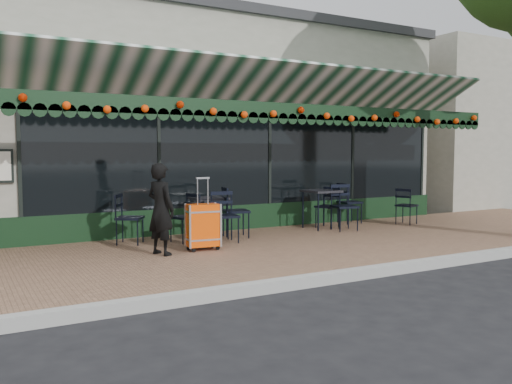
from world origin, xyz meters
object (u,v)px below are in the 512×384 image
suitcase (203,226)px  chair_b_front (225,217)px  chair_a_left (327,207)px  chair_a_front (345,207)px  woman (161,209)px  chair_b_left (185,218)px  chair_a_right (350,203)px  chair_solo (130,218)px  cafe_table_b (209,201)px  cafe_table_a (321,194)px  chair_a_extra (407,206)px  chair_b_right (236,212)px

suitcase → chair_b_front: bearing=44.9°
chair_a_left → chair_a_front: 0.51m
woman → chair_b_left: 1.23m
woman → chair_a_right: bearing=-96.6°
chair_a_right → chair_solo: size_ratio=1.03×
chair_a_left → chair_a_front: bearing=-20.3°
chair_b_front → chair_solo: 1.63m
suitcase → chair_a_left: suitcase is taller
chair_b_left → chair_solo: bearing=-122.2°
cafe_table_b → cafe_table_a: bearing=-3.5°
chair_a_extra → chair_b_left: size_ratio=0.93×
chair_a_extra → chair_a_front: bearing=73.5°
chair_a_right → chair_b_front: bearing=108.7°
cafe_table_a → chair_solo: chair_solo is taller
woman → chair_b_left: bearing=-62.8°
chair_a_left → chair_b_right: chair_b_right is taller
woman → chair_solo: woman is taller
chair_a_left → chair_solo: size_ratio=0.98×
chair_b_front → chair_solo: bearing=164.2°
cafe_table_b → chair_solo: (-1.51, -0.05, -0.22)m
chair_a_right → chair_a_extra: size_ratio=1.13×
cafe_table_a → chair_a_left: bearing=14.4°
chair_a_right → chair_a_front: 1.15m
chair_b_front → chair_a_right: bearing=23.0°
suitcase → chair_b_front: 0.81m
cafe_table_a → chair_solo: 3.98m
chair_b_right → chair_b_front: 0.58m
cafe_table_b → chair_solo: 1.53m
chair_a_right → chair_solo: 5.02m
chair_a_left → chair_a_right: 0.90m
chair_a_right → chair_b_left: 4.16m
chair_a_right → chair_b_right: size_ratio=0.95×
chair_b_left → chair_b_right: size_ratio=0.90×
chair_a_front → chair_b_right: size_ratio=0.99×
chair_a_left → chair_a_front: chair_a_front is taller
chair_a_left → chair_b_front: (-2.68, -0.62, 0.02)m
chair_a_front → chair_b_front: chair_a_front is taller
suitcase → cafe_table_b: size_ratio=1.58×
chair_a_right → chair_a_front: (-0.80, -0.83, 0.02)m
suitcase → chair_a_left: 3.50m
suitcase → chair_a_right: size_ratio=1.28×
woman → chair_a_extra: size_ratio=1.77×
chair_a_front → chair_b_left: 3.33m
suitcase → chair_a_extra: 5.19m
cafe_table_a → chair_a_extra: chair_a_extra is taller
chair_b_left → chair_b_front: (0.59, -0.39, 0.02)m
suitcase → chair_a_front: size_ratio=1.24×
chair_a_left → chair_a_right: (0.85, 0.32, 0.02)m
chair_b_left → chair_a_right: bearing=82.6°
chair_b_front → suitcase: bearing=-133.8°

